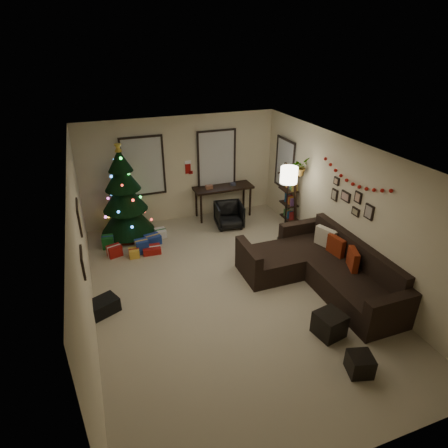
{
  "coord_description": "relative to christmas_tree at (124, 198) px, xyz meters",
  "views": [
    {
      "loc": [
        -2.17,
        -5.54,
        4.46
      ],
      "look_at": [
        0.1,
        0.6,
        1.15
      ],
      "focal_mm": 30.31,
      "sensor_mm": 36.0,
      "label": 1
    }
  ],
  "objects": [
    {
      "name": "ottoman_near",
      "position": [
        2.63,
        -4.64,
        -0.77
      ],
      "size": [
        0.5,
        0.5,
        0.41
      ],
      "primitive_type": "cube",
      "rotation": [
        0.0,
        0.0,
        0.19
      ],
      "color": "black",
      "rests_on": "floor"
    },
    {
      "name": "stocking_right",
      "position": [
        1.71,
        0.52,
        0.42
      ],
      "size": [
        0.2,
        0.05,
        0.36
      ],
      "color": "#990F0C",
      "rests_on": "wall_back"
    },
    {
      "name": "pillow_red_a",
      "position": [
        3.73,
        -3.69,
        -0.34
      ],
      "size": [
        0.26,
        0.43,
        0.42
      ],
      "primitive_type": "cube",
      "rotation": [
        0.0,
        0.0,
        -0.38
      ],
      "color": "maroon",
      "rests_on": "sofa"
    },
    {
      "name": "bookshelf",
      "position": [
        3.82,
        -1.08,
        -0.15
      ],
      "size": [
        0.3,
        0.5,
        1.7
      ],
      "color": "black",
      "rests_on": "floor"
    },
    {
      "name": "art_map",
      "position": [
        -0.96,
        -2.15,
        0.65
      ],
      "size": [
        0.04,
        0.6,
        0.5
      ],
      "color": "black",
      "rests_on": "wall_left"
    },
    {
      "name": "christmas_tree",
      "position": [
        0.0,
        0.0,
        0.0
      ],
      "size": [
        1.27,
        1.27,
        2.36
      ],
      "rotation": [
        0.0,
        0.0,
        0.3
      ],
      "color": "black",
      "rests_on": "floor"
    },
    {
      "name": "window_back_right",
      "position": [
        2.47,
        0.49,
        0.57
      ],
      "size": [
        1.05,
        0.06,
        1.5
      ],
      "color": "#728CB2",
      "rests_on": "wall_back"
    },
    {
      "name": "pillow_cream",
      "position": [
        3.73,
        -2.79,
        -0.35
      ],
      "size": [
        0.28,
        0.48,
        0.46
      ],
      "primitive_type": "cube",
      "rotation": [
        0.0,
        0.0,
        0.35
      ],
      "color": "beige",
      "rests_on": "sofa"
    },
    {
      "name": "wall_back",
      "position": [
        1.52,
        0.52,
        0.37
      ],
      "size": [
        5.0,
        0.0,
        5.0
      ],
      "primitive_type": "plane",
      "rotation": [
        1.57,
        0.0,
        0.0
      ],
      "color": "beige",
      "rests_on": "floor"
    },
    {
      "name": "presents",
      "position": [
        0.11,
        -0.75,
        -0.86
      ],
      "size": [
        1.5,
        1.01,
        0.3
      ],
      "rotation": [
        0.0,
        0.0,
        -0.05
      ],
      "color": "maroon",
      "rests_on": "floor"
    },
    {
      "name": "window_back_left",
      "position": [
        0.57,
        0.49,
        0.57
      ],
      "size": [
        1.05,
        0.06,
        1.5
      ],
      "color": "#728CB2",
      "rests_on": "wall_back"
    },
    {
      "name": "wall_right",
      "position": [
        4.02,
        -2.98,
        0.37
      ],
      "size": [
        0.0,
        7.0,
        7.0
      ],
      "primitive_type": "plane",
      "rotation": [
        1.57,
        0.0,
        -1.57
      ],
      "color": "beige",
      "rests_on": "floor"
    },
    {
      "name": "window_right_wall",
      "position": [
        3.99,
        -0.43,
        0.52
      ],
      "size": [
        0.06,
        0.9,
        1.3
      ],
      "color": "#728CB2",
      "rests_on": "wall_right"
    },
    {
      "name": "art_abstract",
      "position": [
        -0.96,
        -3.49,
        0.53
      ],
      "size": [
        0.04,
        0.45,
        0.35
      ],
      "color": "black",
      "rests_on": "wall_left"
    },
    {
      "name": "sofa",
      "position": [
        3.33,
        -3.32,
        -0.67
      ],
      "size": [
        2.11,
        3.05,
        0.92
      ],
      "color": "black",
      "rests_on": "floor"
    },
    {
      "name": "stocking_left",
      "position": [
        1.38,
        0.59,
        0.5
      ],
      "size": [
        0.2,
        0.05,
        0.36
      ],
      "color": "#990F0C",
      "rests_on": "wall_back"
    },
    {
      "name": "potted_plant",
      "position": [
        3.82,
        -1.42,
        0.85
      ],
      "size": [
        0.61,
        0.59,
        0.52
      ],
      "primitive_type": "imported",
      "rotation": [
        0.0,
        0.0,
        0.55
      ],
      "color": "#4C4C4C",
      "rests_on": "bookshelf"
    },
    {
      "name": "pillow_red_b",
      "position": [
        3.73,
        -3.15,
        -0.34
      ],
      "size": [
        0.17,
        0.42,
        0.41
      ],
      "primitive_type": "cube",
      "rotation": [
        0.0,
        0.0,
        0.14
      ],
      "color": "maroon",
      "rests_on": "sofa"
    },
    {
      "name": "storage_bin",
      "position": [
        -0.82,
        -2.79,
        -0.85
      ],
      "size": [
        0.63,
        0.54,
        0.26
      ],
      "primitive_type": "cube",
      "rotation": [
        0.0,
        0.0,
        0.42
      ],
      "color": "black",
      "rests_on": "floor"
    },
    {
      "name": "garland",
      "position": [
        3.97,
        -3.06,
        1.05
      ],
      "size": [
        0.08,
        1.9,
        0.3
      ],
      "primitive_type": null,
      "color": "#A5140C",
      "rests_on": "wall_right"
    },
    {
      "name": "wall_left",
      "position": [
        -0.98,
        -2.98,
        0.37
      ],
      "size": [
        0.0,
        7.0,
        7.0
      ],
      "primitive_type": "plane",
      "rotation": [
        1.57,
        0.0,
        1.57
      ],
      "color": "beige",
      "rests_on": "floor"
    },
    {
      "name": "floor",
      "position": [
        1.52,
        -2.98,
        -0.98
      ],
      "size": [
        7.0,
        7.0,
        0.0
      ],
      "primitive_type": "plane",
      "color": "tan",
      "rests_on": "ground"
    },
    {
      "name": "floor_lamp",
      "position": [
        3.47,
        -1.54,
        0.55
      ],
      "size": [
        0.39,
        0.39,
        1.83
      ],
      "rotation": [
        0.0,
        0.0,
        -0.43
      ],
      "color": "black",
      "rests_on": "floor"
    },
    {
      "name": "desk_chair",
      "position": [
        2.49,
        -0.41,
        -0.66
      ],
      "size": [
        0.69,
        0.66,
        0.64
      ],
      "primitive_type": "imported",
      "rotation": [
        0.0,
        0.0,
        -0.14
      ],
      "color": "black",
      "rests_on": "floor"
    },
    {
      "name": "ottoman_far",
      "position": [
        2.59,
        -5.47,
        -0.82
      ],
      "size": [
        0.42,
        0.42,
        0.32
      ],
      "primitive_type": "cube",
      "rotation": [
        0.0,
        0.0,
        -0.27
      ],
      "color": "black",
      "rests_on": "floor"
    },
    {
      "name": "wall_front",
      "position": [
        1.52,
        -6.48,
        0.37
      ],
      "size": [
        5.0,
        0.0,
        5.0
      ],
      "primitive_type": "plane",
      "rotation": [
        -1.57,
        0.0,
        0.0
      ],
      "color": "beige",
      "rests_on": "floor"
    },
    {
      "name": "gallery",
      "position": [
        4.0,
        -3.06,
        0.59
      ],
      "size": [
        0.03,
        1.25,
        0.54
      ],
      "color": "black",
      "rests_on": "wall_right"
    },
    {
      "name": "desk",
      "position": [
        2.57,
        0.24,
        -0.23
      ],
      "size": [
        1.57,
        0.56,
        0.85
      ],
      "color": "black",
      "rests_on": "floor"
    },
    {
      "name": "ceiling",
      "position": [
        1.52,
        -2.98,
        1.72
      ],
      "size": [
        7.0,
        7.0,
        0.0
      ],
      "primitive_type": "plane",
      "rotation": [
        3.14,
        0.0,
        0.0
      ],
      "color": "white",
      "rests_on": "floor"
    }
  ]
}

